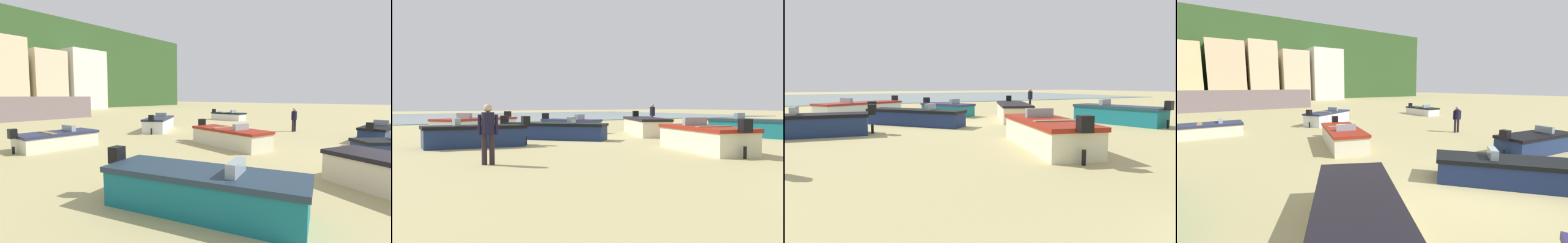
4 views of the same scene
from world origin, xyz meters
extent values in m
plane|color=tan|center=(0.00, 0.00, 0.00)|extent=(160.00, 160.00, 0.00)
cube|color=gray|center=(0.00, -36.00, 0.03)|extent=(80.00, 36.00, 0.06)
cube|color=white|center=(3.08, -6.20, 0.37)|extent=(5.15, 3.84, 0.73)
cube|color=maroon|center=(3.08, -6.20, 0.79)|extent=(5.28, 3.96, 0.12)
cube|color=black|center=(0.73, -7.55, 0.97)|extent=(0.40, 0.42, 0.40)
cylinder|color=black|center=(0.73, -7.55, 0.18)|extent=(0.14, 0.14, 0.37)
cube|color=#8C9EA8|center=(3.85, -5.77, 0.99)|extent=(0.63, 0.90, 0.28)
cube|color=#16747A|center=(-1.75, -4.26, 0.32)|extent=(2.58, 3.41, 0.63)
cube|color=navy|center=(-1.75, -4.26, 0.69)|extent=(2.70, 3.54, 0.12)
cube|color=black|center=(-0.92, -5.84, 0.87)|extent=(0.41, 0.40, 0.40)
cylinder|color=black|center=(-0.92, -5.84, 0.16)|extent=(0.13, 0.13, 0.32)
cube|color=#8C9EA8|center=(-2.01, -3.76, 0.89)|extent=(0.75, 0.52, 0.28)
cube|color=beige|center=(-0.81, 6.62, 0.37)|extent=(2.48, 4.25, 0.74)
cube|color=maroon|center=(-0.81, 6.62, 0.80)|extent=(2.58, 4.36, 0.12)
cube|color=black|center=(-0.22, 8.72, 0.98)|extent=(0.38, 0.36, 0.40)
cylinder|color=black|center=(-0.22, 8.72, 0.18)|extent=(0.12, 0.12, 0.37)
cube|color=#8C9EA8|center=(-0.99, 5.95, 1.00)|extent=(0.90, 0.43, 0.28)
cube|color=#937250|center=(-0.67, 7.10, 0.85)|extent=(1.26, 0.56, 0.08)
cube|color=beige|center=(-4.18, -0.64, 0.39)|extent=(3.37, 4.90, 0.77)
cube|color=black|center=(-4.18, -0.64, 0.83)|extent=(3.48, 5.03, 0.12)
cube|color=black|center=(-5.30, -2.94, 1.01)|extent=(0.41, 0.39, 0.40)
cylinder|color=black|center=(-5.30, -2.94, 0.19)|extent=(0.13, 0.13, 0.39)
cube|color=#146876|center=(-7.71, 3.28, 0.38)|extent=(2.16, 4.35, 0.76)
cube|color=#203242|center=(-7.71, 3.28, 0.82)|extent=(2.26, 4.46, 0.12)
cube|color=#8C9EA8|center=(-7.56, 2.57, 1.02)|extent=(0.81, 0.36, 0.28)
cube|color=navy|center=(1.28, -0.48, 0.31)|extent=(3.91, 4.25, 0.63)
cube|color=black|center=(1.28, -0.48, 0.69)|extent=(4.03, 4.38, 0.12)
cube|color=black|center=(2.93, -2.38, 0.87)|extent=(0.43, 0.42, 0.40)
cylinder|color=black|center=(2.93, -2.38, 0.16)|extent=(0.14, 0.14, 0.31)
cube|color=#8C9EA8|center=(0.75, 0.13, 0.89)|extent=(0.64, 0.59, 0.28)
cube|color=navy|center=(5.46, 1.02, 0.35)|extent=(3.77, 1.59, 0.70)
cube|color=black|center=(5.46, 1.02, 0.76)|extent=(3.88, 1.68, 0.12)
cube|color=black|center=(3.46, 1.25, 0.94)|extent=(0.31, 0.35, 0.40)
cylinder|color=black|center=(3.46, 1.25, 0.17)|extent=(0.11, 0.11, 0.35)
cube|color=#8C9EA8|center=(6.10, 0.95, 0.96)|extent=(0.28, 0.73, 0.28)
cylinder|color=black|center=(-8.63, -5.36, 0.41)|extent=(0.20, 0.20, 0.82)
cylinder|color=black|center=(-8.50, -5.21, 0.41)|extent=(0.20, 0.20, 0.82)
cylinder|color=black|center=(-8.57, -5.29, 1.11)|extent=(0.48, 0.48, 0.58)
cylinder|color=black|center=(-8.71, -5.45, 1.07)|extent=(0.13, 0.13, 0.54)
cylinder|color=black|center=(-8.42, -5.12, 1.07)|extent=(0.13, 0.13, 0.54)
sphere|color=tan|center=(-8.57, -5.29, 1.51)|extent=(0.31, 0.31, 0.22)
cylinder|color=#271D25|center=(6.70, 5.87, 0.41)|extent=(0.18, 0.18, 0.82)
cylinder|color=#271D25|center=(6.51, 5.94, 0.41)|extent=(0.18, 0.18, 0.82)
cylinder|color=black|center=(6.61, 5.90, 1.11)|extent=(0.44, 0.44, 0.58)
cylinder|color=black|center=(6.81, 5.83, 1.07)|extent=(0.12, 0.12, 0.54)
cylinder|color=black|center=(6.40, 5.98, 1.07)|extent=(0.12, 0.12, 0.54)
sphere|color=tan|center=(6.61, 5.90, 1.51)|extent=(0.28, 0.28, 0.22)
camera|label=1|loc=(-12.21, 0.02, 2.42)|focal=25.05mm
camera|label=2|loc=(10.51, 17.19, 1.63)|focal=40.35mm
camera|label=3|loc=(5.30, 14.33, 1.89)|focal=29.86mm
camera|label=4|loc=(-6.00, -3.74, 2.80)|focal=22.74mm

